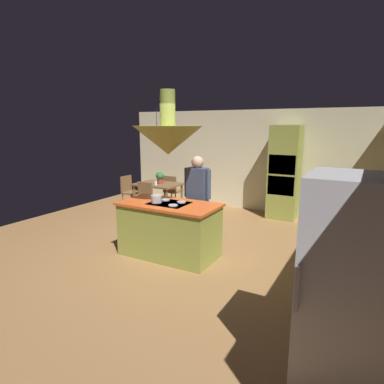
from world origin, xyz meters
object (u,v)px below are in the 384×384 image
object	(u,v)px
kitchen_island	(169,229)
microwave_on_counter	(367,195)
oven_tower	(284,173)
chair_by_back_wall	(172,189)
canister_flour	(364,220)
dining_table	(158,188)
potted_plant_on_table	(160,177)
chair_at_corner	(129,190)
cooking_pot_on_cooktop	(156,199)
chair_facing_island	(143,198)
refrigerator	(349,290)
cup_on_table	(156,183)
person_at_island	(197,195)
canister_tea	(365,213)
canister_sugar	(364,215)

from	to	relation	value
kitchen_island	microwave_on_counter	distance (m)	3.30
oven_tower	chair_by_back_wall	xyz separation A→B (m)	(-2.80, -0.52, -0.58)
oven_tower	canister_flour	bearing A→B (deg)	-60.61
dining_table	potted_plant_on_table	size ratio (longest dim) A/B	3.60
oven_tower	dining_table	world-z (taller)	oven_tower
chair_by_back_wall	canister_flour	size ratio (longest dim) A/B	4.78
chair_at_corner	cooking_pot_on_cooktop	distance (m)	3.36
chair_facing_island	chair_at_corner	world-z (taller)	same
chair_facing_island	potted_plant_on_table	distance (m)	0.74
chair_at_corner	kitchen_island	bearing A→B (deg)	-128.72
oven_tower	refrigerator	bearing A→B (deg)	-71.02
dining_table	chair_facing_island	size ratio (longest dim) A/B	1.24
refrigerator	cup_on_table	xyz separation A→B (m)	(-4.43, 3.60, -0.11)
potted_plant_on_table	cup_on_table	xyz separation A→B (m)	(-0.01, -0.17, -0.12)
dining_table	person_at_island	xyz separation A→B (m)	(1.86, -1.40, 0.29)
cooking_pot_on_cooktop	cup_on_table	bearing A→B (deg)	125.84
oven_tower	person_at_island	world-z (taller)	oven_tower
oven_tower	microwave_on_counter	world-z (taller)	oven_tower
dining_table	canister_tea	bearing A→B (deg)	-19.25
canister_flour	canister_sugar	bearing A→B (deg)	90.00
canister_tea	microwave_on_counter	distance (m)	1.06
chair_facing_island	canister_flour	bearing A→B (deg)	-16.26
chair_facing_island	canister_sugar	bearing A→B (deg)	-14.15
canister_tea	cooking_pot_on_cooktop	xyz separation A→B (m)	(-3.00, -0.64, -0.01)
potted_plant_on_table	canister_tea	world-z (taller)	canister_tea
canister_flour	canister_sugar	world-z (taller)	canister_sugar
potted_plant_on_table	cooking_pot_on_cooktop	xyz separation A→B (m)	(1.46, -2.20, 0.06)
chair_at_corner	canister_flour	xyz separation A→B (m)	(5.46, -1.95, 0.50)
chair_at_corner	microwave_on_counter	size ratio (longest dim) A/B	1.89
oven_tower	chair_by_back_wall	bearing A→B (deg)	-169.45
potted_plant_on_table	kitchen_island	bearing A→B (deg)	-52.02
canister_flour	cooking_pot_on_cooktop	size ratio (longest dim) A/B	1.01
chair_by_back_wall	cooking_pot_on_cooktop	size ratio (longest dim) A/B	4.83
refrigerator	chair_at_corner	distance (m)	6.63
dining_table	oven_tower	bearing A→B (deg)	22.21
chair_at_corner	cooking_pot_on_cooktop	world-z (taller)	cooking_pot_on_cooktop
oven_tower	cup_on_table	distance (m)	3.05
kitchen_island	cooking_pot_on_cooktop	distance (m)	0.57
chair_facing_island	canister_tea	bearing A→B (deg)	-11.99
oven_tower	cup_on_table	xyz separation A→B (m)	(-2.73, -1.34, -0.28)
person_at_island	chair_by_back_wall	distance (m)	2.78
dining_table	canister_sugar	xyz separation A→B (m)	(4.54, -1.77, 0.37)
kitchen_island	oven_tower	world-z (taller)	oven_tower
canister_tea	chair_by_back_wall	bearing A→B (deg)	154.07
oven_tower	canister_flour	world-z (taller)	oven_tower
chair_facing_island	kitchen_island	bearing A→B (deg)	-41.01
canister_sugar	chair_facing_island	bearing A→B (deg)	165.85
chair_at_corner	microwave_on_counter	world-z (taller)	microwave_on_counter
chair_at_corner	potted_plant_on_table	size ratio (longest dim) A/B	2.90
potted_plant_on_table	microwave_on_counter	size ratio (longest dim) A/B	0.65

